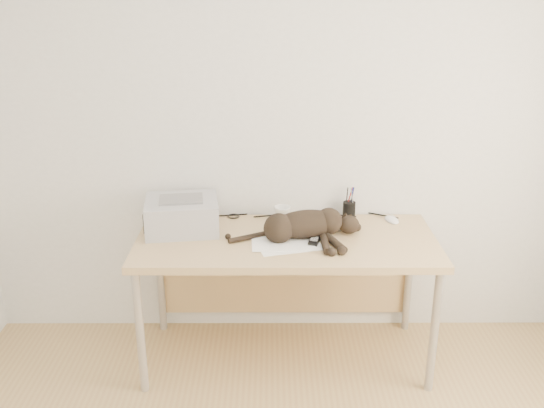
{
  "coord_description": "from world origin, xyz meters",
  "views": [
    {
      "loc": [
        -0.09,
        -1.57,
        2.04
      ],
      "look_at": [
        -0.08,
        1.34,
        0.96
      ],
      "focal_mm": 40.0,
      "sensor_mm": 36.0,
      "label": 1
    }
  ],
  "objects_px": {
    "desk": "(286,254)",
    "printer": "(182,215)",
    "cat": "(302,226)",
    "mouse": "(392,218)",
    "mug": "(282,214)",
    "pen_cup": "(349,210)"
  },
  "relations": [
    {
      "from": "mug",
      "to": "pen_cup",
      "type": "relative_size",
      "value": 0.51
    },
    {
      "from": "desk",
      "to": "pen_cup",
      "type": "bearing_deg",
      "value": 28.99
    },
    {
      "from": "mug",
      "to": "desk",
      "type": "bearing_deg",
      "value": -83.82
    },
    {
      "from": "desk",
      "to": "mug",
      "type": "relative_size",
      "value": 16.95
    },
    {
      "from": "desk",
      "to": "printer",
      "type": "bearing_deg",
      "value": 176.22
    },
    {
      "from": "pen_cup",
      "to": "mug",
      "type": "bearing_deg",
      "value": -173.82
    },
    {
      "from": "printer",
      "to": "cat",
      "type": "height_order",
      "value": "printer"
    },
    {
      "from": "desk",
      "to": "mouse",
      "type": "xyz_separation_m",
      "value": [
        0.61,
        0.16,
        0.15
      ]
    },
    {
      "from": "mug",
      "to": "mouse",
      "type": "height_order",
      "value": "mug"
    },
    {
      "from": "desk",
      "to": "mug",
      "type": "bearing_deg",
      "value": 96.18
    },
    {
      "from": "cat",
      "to": "printer",
      "type": "bearing_deg",
      "value": 156.18
    },
    {
      "from": "desk",
      "to": "printer",
      "type": "height_order",
      "value": "printer"
    },
    {
      "from": "printer",
      "to": "mug",
      "type": "xyz_separation_m",
      "value": [
        0.55,
        0.12,
        -0.05
      ]
    },
    {
      "from": "desk",
      "to": "cat",
      "type": "height_order",
      "value": "cat"
    },
    {
      "from": "pen_cup",
      "to": "desk",
      "type": "bearing_deg",
      "value": -151.01
    },
    {
      "from": "desk",
      "to": "cat",
      "type": "distance_m",
      "value": 0.24
    },
    {
      "from": "printer",
      "to": "pen_cup",
      "type": "xyz_separation_m",
      "value": [
        0.94,
        0.17,
        -0.04
      ]
    },
    {
      "from": "mug",
      "to": "mouse",
      "type": "distance_m",
      "value": 0.63
    },
    {
      "from": "cat",
      "to": "mouse",
      "type": "height_order",
      "value": "cat"
    },
    {
      "from": "mug",
      "to": "pen_cup",
      "type": "bearing_deg",
      "value": 6.18
    },
    {
      "from": "desk",
      "to": "pen_cup",
      "type": "relative_size",
      "value": 8.62
    },
    {
      "from": "cat",
      "to": "mug",
      "type": "xyz_separation_m",
      "value": [
        -0.1,
        0.25,
        -0.03
      ]
    }
  ]
}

